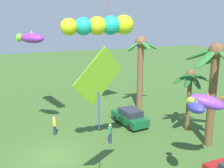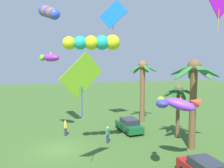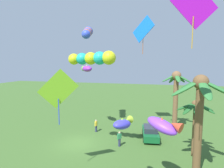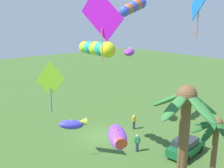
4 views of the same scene
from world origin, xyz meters
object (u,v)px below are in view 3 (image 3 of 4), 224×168
(kite_diamond_2, at_px, (194,5))
(kite_tube_7, at_px, (93,58))
(palm_tree_1, at_px, (176,89))
(palm_tree_0, at_px, (195,114))
(kite_diamond_4, at_px, (58,90))
(spectator_1, at_px, (96,126))
(kite_fish_6, at_px, (123,124))
(spectator_0, at_px, (119,139))
(kite_diamond_3, at_px, (143,30))
(parked_car_1, at_px, (150,132))
(palm_tree_2, at_px, (200,103))
(kite_fish_5, at_px, (87,69))
(kite_fish_0, at_px, (164,125))
(kite_tube_1, at_px, (87,33))

(kite_diamond_2, height_order, kite_tube_7, kite_diamond_2)
(kite_tube_7, bearing_deg, palm_tree_1, 140.41)
(palm_tree_0, distance_m, kite_diamond_4, 12.42)
(spectator_1, bearing_deg, kite_diamond_4, 3.21)
(palm_tree_0, xyz_separation_m, kite_fish_6, (7.30, -5.46, 1.01))
(spectator_0, relative_size, kite_diamond_3, 0.34)
(kite_diamond_2, bearing_deg, kite_diamond_4, -100.03)
(kite_diamond_2, bearing_deg, parked_car_1, -168.22)
(parked_car_1, relative_size, kite_diamond_4, 0.99)
(parked_car_1, relative_size, kite_diamond_3, 0.86)
(palm_tree_2, xyz_separation_m, kite_fish_5, (-6.91, -11.96, 2.37))
(palm_tree_1, distance_m, kite_fish_0, 12.69)
(kite_diamond_2, distance_m, kite_fish_5, 15.99)
(palm_tree_0, xyz_separation_m, kite_diamond_2, (7.72, -1.89, 7.45))
(palm_tree_0, height_order, kite_diamond_3, kite_diamond_3)
(kite_diamond_4, xyz_separation_m, kite_fish_6, (1.08, 4.94, -1.73))
(kite_diamond_3, bearing_deg, palm_tree_0, 45.37)
(parked_car_1, height_order, kite_fish_0, kite_fish_0)
(palm_tree_0, xyz_separation_m, kite_fish_5, (-3.92, -12.30, 3.98))
(parked_car_1, distance_m, kite_diamond_4, 12.71)
(palm_tree_1, relative_size, kite_diamond_4, 1.89)
(palm_tree_1, distance_m, kite_diamond_3, 8.75)
(palm_tree_2, distance_m, kite_fish_0, 3.97)
(kite_diamond_3, height_order, kite_tube_7, kite_diamond_3)
(palm_tree_0, bearing_deg, kite_tube_7, -73.03)
(kite_fish_0, xyz_separation_m, kite_tube_1, (-10.16, -9.29, 8.00))
(palm_tree_0, bearing_deg, kite_diamond_2, -13.74)
(spectator_0, xyz_separation_m, kite_diamond_3, (-5.08, 1.87, 12.05))
(kite_fish_0, bearing_deg, spectator_0, -144.73)
(kite_diamond_3, height_order, kite_fish_5, kite_diamond_3)
(palm_tree_0, relative_size, kite_fish_0, 2.02)
(kite_diamond_2, bearing_deg, kite_tube_7, -125.07)
(kite_tube_7, bearing_deg, spectator_0, 148.95)
(palm_tree_0, bearing_deg, kite_diamond_4, -59.14)
(kite_fish_5, relative_size, kite_tube_7, 0.54)
(spectator_1, bearing_deg, parked_car_1, 86.39)
(palm_tree_2, relative_size, kite_diamond_2, 2.37)
(palm_tree_1, height_order, kite_diamond_2, kite_diamond_2)
(kite_diamond_3, distance_m, kite_tube_7, 9.55)
(kite_fish_0, relative_size, kite_diamond_3, 0.56)
(spectator_1, bearing_deg, kite_diamond_3, 108.15)
(palm_tree_2, distance_m, kite_fish_5, 14.01)
(parked_car_1, distance_m, spectator_0, 4.18)
(parked_car_1, distance_m, kite_fish_0, 9.62)
(kite_diamond_4, bearing_deg, spectator_0, 153.57)
(kite_fish_5, distance_m, kite_tube_7, 7.52)
(parked_car_1, bearing_deg, kite_diamond_2, 11.78)
(kite_fish_5, height_order, kite_fish_6, kite_fish_5)
(palm_tree_0, relative_size, kite_fish_5, 2.23)
(kite_fish_0, distance_m, kite_tube_1, 15.92)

